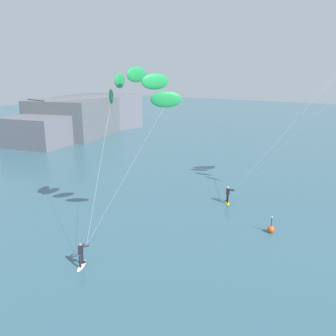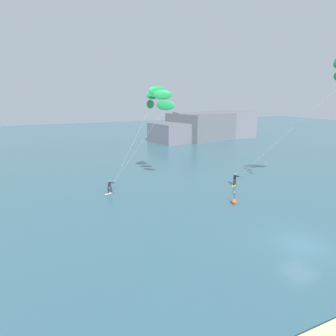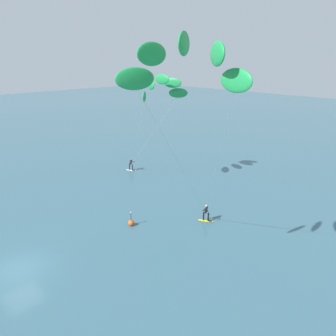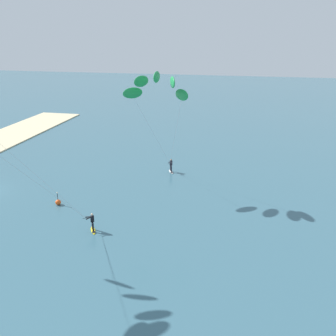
{
  "view_description": "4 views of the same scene",
  "coord_description": "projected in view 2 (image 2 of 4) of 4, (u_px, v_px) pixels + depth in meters",
  "views": [
    {
      "loc": [
        -25.56,
        2.94,
        12.52
      ],
      "look_at": [
        -1.2,
        18.08,
        4.54
      ],
      "focal_mm": 38.12,
      "sensor_mm": 36.0,
      "label": 1
    },
    {
      "loc": [
        -18.36,
        -14.61,
        11.44
      ],
      "look_at": [
        -5.23,
        14.06,
        3.68
      ],
      "focal_mm": 31.01,
      "sensor_mm": 36.0,
      "label": 2
    },
    {
      "loc": [
        20.94,
        -5.53,
        14.39
      ],
      "look_at": [
        -1.58,
        16.62,
        3.23
      ],
      "focal_mm": 33.58,
      "sensor_mm": 36.0,
      "label": 3
    },
    {
      "loc": [
        32.27,
        27.68,
        16.4
      ],
      "look_at": [
        -5.94,
        19.45,
        2.31
      ],
      "focal_mm": 40.84,
      "sensor_mm": 36.0,
      "label": 4
    }
  ],
  "objects": [
    {
      "name": "ground_plane",
      "position": [
        301.0,
        245.0,
        23.06
      ],
      "size": [
        240.0,
        240.0,
        0.0
      ],
      "primitive_type": "plane",
      "color": "#386070"
    },
    {
      "name": "kitesurfer_nearshore",
      "position": [
        156.0,
        101.0,
        34.96
      ],
      "size": [
        8.18,
        6.78,
        12.7
      ],
      "color": "white",
      "rests_on": "ground"
    },
    {
      "name": "marker_buoy",
      "position": [
        234.0,
        201.0,
        31.83
      ],
      "size": [
        0.56,
        0.56,
        1.38
      ],
      "color": "#EA5119",
      "rests_on": "ground"
    },
    {
      "name": "distant_headland",
      "position": [
        209.0,
        127.0,
        83.2
      ],
      "size": [
        33.4,
        22.13,
        7.28
      ],
      "color": "slate",
      "rests_on": "ground"
    }
  ]
}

